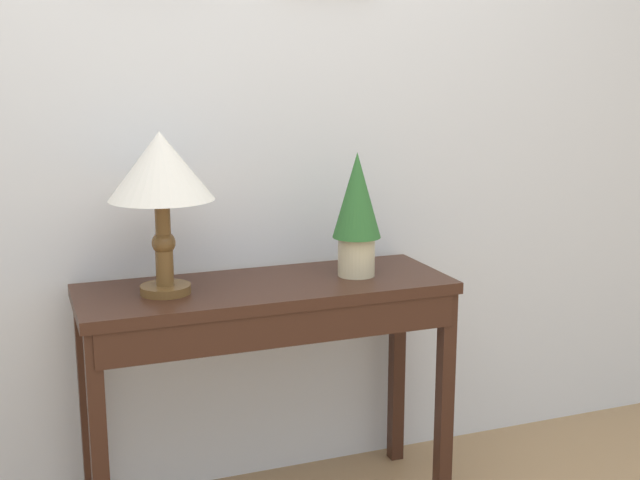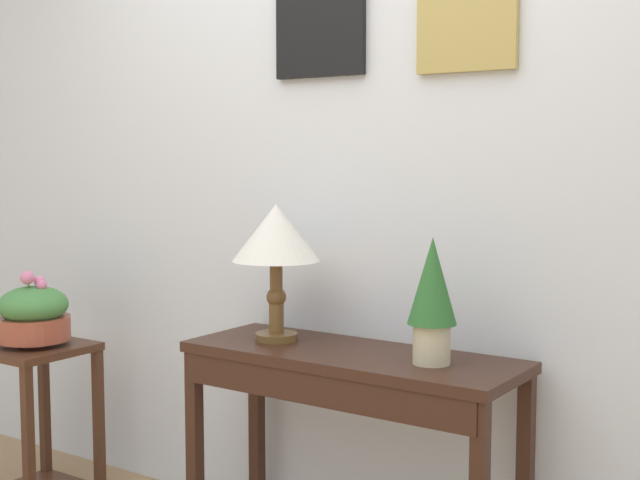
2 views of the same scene
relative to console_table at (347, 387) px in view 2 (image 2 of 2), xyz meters
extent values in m
cube|color=silver|center=(-0.13, 0.32, 0.76)|extent=(9.00, 0.10, 2.80)
cube|color=black|center=(-0.28, 0.25, 1.18)|extent=(0.37, 0.02, 0.32)
cube|color=#A15263|center=(-0.28, 0.25, 1.18)|extent=(0.29, 0.01, 0.25)
cube|color=tan|center=(0.28, 0.25, 1.15)|extent=(0.34, 0.02, 0.28)
cube|color=#AC6486|center=(0.28, 0.25, 1.15)|extent=(0.27, 0.01, 0.22)
cube|color=#381E14|center=(0.00, 0.02, 0.10)|extent=(1.12, 0.41, 0.03)
cube|color=#381E14|center=(0.00, -0.16, 0.03)|extent=(1.06, 0.03, 0.10)
cube|color=#381E14|center=(-0.53, -0.15, -0.28)|extent=(0.05, 0.04, 0.71)
cube|color=#381E14|center=(-0.53, 0.19, -0.28)|extent=(0.05, 0.04, 0.71)
cylinder|color=brown|center=(-0.30, 0.02, 0.13)|extent=(0.15, 0.15, 0.02)
cylinder|color=brown|center=(-0.30, 0.02, 0.20)|extent=(0.05, 0.05, 0.12)
sphere|color=brown|center=(-0.30, 0.02, 0.26)|extent=(0.07, 0.07, 0.07)
cylinder|color=brown|center=(-0.30, 0.02, 0.32)|extent=(0.04, 0.04, 0.12)
cone|color=white|center=(-0.30, 0.02, 0.48)|extent=(0.30, 0.30, 0.19)
cylinder|color=beige|center=(0.29, 0.02, 0.17)|extent=(0.12, 0.12, 0.12)
cone|color=#2D662D|center=(0.29, 0.02, 0.37)|extent=(0.15, 0.15, 0.26)
cube|color=#472819|center=(-1.38, -0.15, -0.02)|extent=(0.38, 0.38, 0.03)
cube|color=#472819|center=(-1.21, -0.32, -0.32)|extent=(0.04, 0.03, 0.57)
cube|color=#472819|center=(-1.55, 0.02, -0.32)|extent=(0.04, 0.04, 0.57)
cube|color=#472819|center=(-1.21, 0.02, -0.32)|extent=(0.04, 0.04, 0.57)
cylinder|color=#9E4733|center=(-1.38, -0.15, 0.00)|extent=(0.13, 0.13, 0.02)
cylinder|color=#9E4733|center=(-1.38, -0.15, 0.06)|extent=(0.28, 0.28, 0.09)
ellipsoid|color=#478442|center=(-1.38, -0.15, 0.16)|extent=(0.27, 0.27, 0.15)
cylinder|color=#478442|center=(-1.37, -0.16, 0.19)|extent=(0.02, 0.04, 0.16)
sphere|color=pink|center=(-1.37, -0.18, 0.27)|extent=(0.05, 0.05, 0.05)
cylinder|color=#478442|center=(-1.37, -0.14, 0.18)|extent=(0.03, 0.03, 0.14)
sphere|color=pink|center=(-1.36, -0.13, 0.25)|extent=(0.04, 0.04, 0.04)
cylinder|color=#478442|center=(-1.36, -0.14, 0.17)|extent=(0.05, 0.02, 0.13)
sphere|color=pink|center=(-1.34, -0.14, 0.24)|extent=(0.04, 0.04, 0.04)
camera|label=1|loc=(-0.69, -2.26, 0.76)|focal=46.04mm
camera|label=2|loc=(1.48, -2.31, 0.74)|focal=48.96mm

